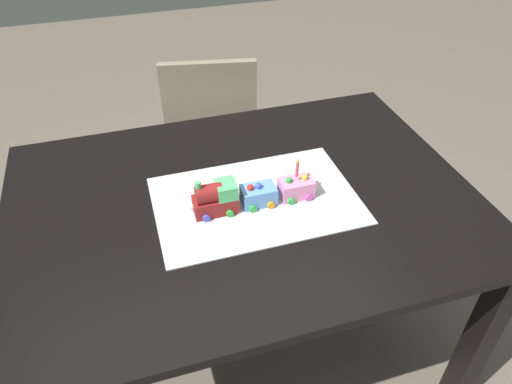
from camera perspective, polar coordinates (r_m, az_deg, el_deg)
ground_plane at (r=2.00m, az=-1.17°, el=-17.24°), size 8.00×8.00×0.00m
dining_table at (r=1.51m, az=-1.48°, el=-3.82°), size 1.40×1.00×0.74m
chair at (r=2.27m, az=-5.32°, el=7.42°), size 0.47×0.47×0.86m
cake_board at (r=1.43m, az=-0.00°, el=-1.00°), size 0.60×0.40×0.00m
cake_locomotive at (r=1.36m, az=-4.88°, el=-0.77°), size 0.14×0.08×0.12m
cake_car_gondola_sky_blue at (r=1.40m, az=0.28°, el=-0.36°), size 0.10×0.08×0.07m
cake_car_flatbed_bubblegum at (r=1.43m, az=4.82°, el=0.53°), size 0.10×0.08×0.07m
birthday_candle at (r=1.39m, az=4.95°, el=2.91°), size 0.01×0.01×0.06m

